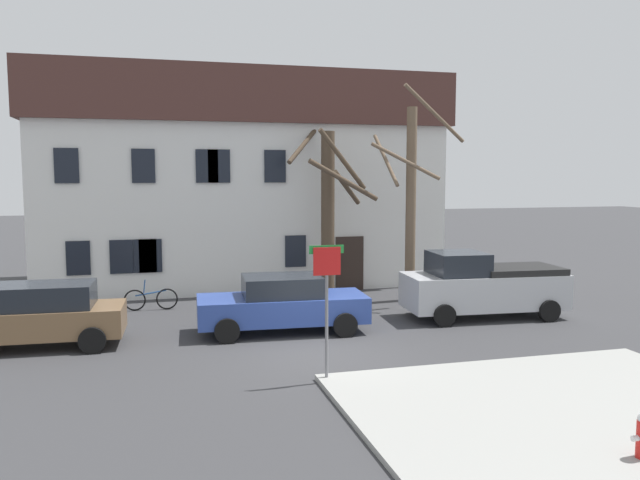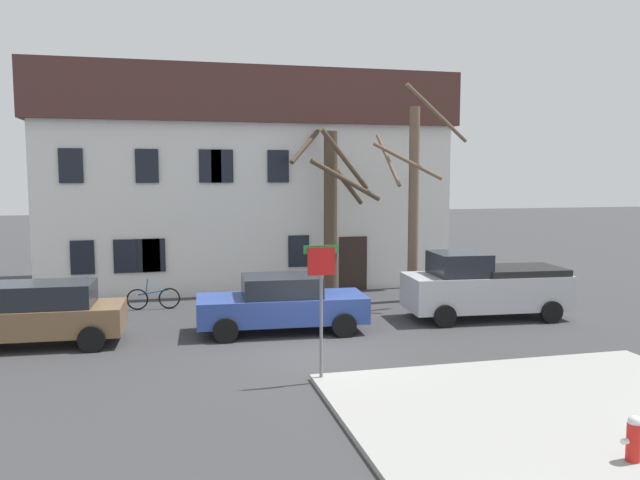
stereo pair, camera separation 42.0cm
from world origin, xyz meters
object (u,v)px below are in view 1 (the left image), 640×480
at_px(car_blue_sedan, 282,304).
at_px(street_sign_pole, 327,288).
at_px(car_brown_wagon, 37,315).
at_px(building_main, 240,179).
at_px(tree_bare_near, 329,207).
at_px(tree_bare_mid, 411,197).
at_px(pickup_truck_silver, 483,286).
at_px(bicycle_leaning, 151,299).

distance_m(car_blue_sedan, street_sign_pole, 4.78).
bearing_deg(car_brown_wagon, building_main, 54.47).
height_order(tree_bare_near, street_sign_pole, tree_bare_near).
relative_size(tree_bare_mid, pickup_truck_silver, 1.45).
bearing_deg(pickup_truck_silver, tree_bare_near, 131.20).
xyz_separation_m(tree_bare_near, bicycle_leaning, (-6.31, -0.56, -2.95)).
distance_m(tree_bare_near, car_brown_wagon, 10.53).
bearing_deg(pickup_truck_silver, car_blue_sedan, -178.10).
height_order(pickup_truck_silver, street_sign_pole, street_sign_pole).
height_order(tree_bare_near, pickup_truck_silver, tree_bare_near).
height_order(tree_bare_near, tree_bare_mid, tree_bare_mid).
bearing_deg(street_sign_pole, tree_bare_mid, 56.23).
distance_m(tree_bare_mid, street_sign_pole, 9.57).
distance_m(car_blue_sedan, pickup_truck_silver, 6.49).
bearing_deg(car_brown_wagon, pickup_truck_silver, 0.84).
xyz_separation_m(tree_bare_mid, bicycle_leaning, (-8.93, 0.77, -3.33)).
xyz_separation_m(car_brown_wagon, bicycle_leaning, (2.87, 3.98, -0.51)).
bearing_deg(tree_bare_mid, bicycle_leaning, 175.07).
height_order(building_main, tree_bare_near, building_main).
distance_m(building_main, car_brown_wagon, 11.84).
bearing_deg(car_brown_wagon, tree_bare_mid, 15.25).
height_order(tree_bare_mid, pickup_truck_silver, tree_bare_mid).
height_order(building_main, pickup_truck_silver, building_main).
distance_m(tree_bare_mid, bicycle_leaning, 9.56).
xyz_separation_m(tree_bare_mid, pickup_truck_silver, (1.20, -3.02, -2.68)).
height_order(building_main, car_brown_wagon, building_main).
bearing_deg(building_main, tree_bare_near, -61.03).
relative_size(car_brown_wagon, car_blue_sedan, 0.92).
bearing_deg(bicycle_leaning, car_blue_sedan, -47.76).
relative_size(pickup_truck_silver, bicycle_leaning, 2.93).
bearing_deg(tree_bare_near, street_sign_pole, -106.00).
bearing_deg(tree_bare_mid, car_brown_wagon, -164.75).
height_order(building_main, bicycle_leaning, building_main).
bearing_deg(pickup_truck_silver, street_sign_pole, -143.20).
relative_size(tree_bare_mid, car_brown_wagon, 1.65).
height_order(car_brown_wagon, car_blue_sedan, car_brown_wagon).
bearing_deg(building_main, tree_bare_mid, -49.11).
bearing_deg(car_blue_sedan, building_main, 89.50).
xyz_separation_m(building_main, tree_bare_near, (2.59, -4.68, -0.99)).
distance_m(tree_bare_near, bicycle_leaning, 6.99).
relative_size(tree_bare_mid, bicycle_leaning, 4.24).
xyz_separation_m(car_blue_sedan, bicycle_leaning, (-3.64, 4.01, -0.45)).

